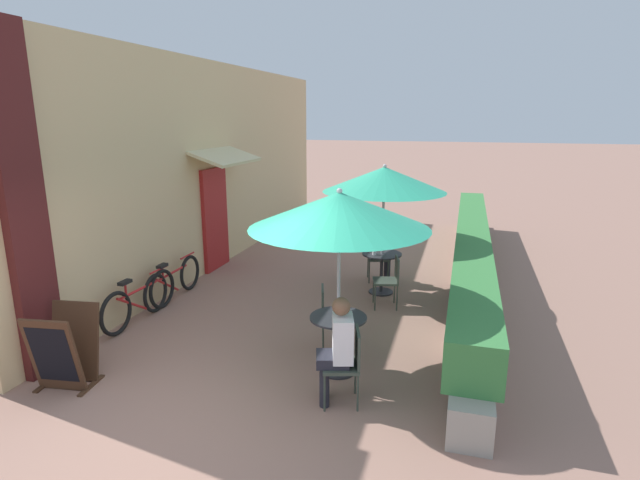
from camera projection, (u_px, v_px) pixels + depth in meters
ground_plane at (189, 431)px, 5.11m from camera, size 120.00×120.00×0.00m
cafe_facade_wall at (216, 166)px, 10.54m from camera, size 0.98×11.55×4.20m
planter_hedge at (471, 256)px, 9.51m from camera, size 0.60×10.55×1.01m
patio_table_near at (338, 334)px, 6.17m from camera, size 0.71×0.71×0.74m
patio_umbrella_near at (339, 210)px, 5.79m from camera, size 2.14×2.14×2.33m
cafe_chair_near_left at (331, 312)px, 6.84m from camera, size 0.50×0.50×0.87m
cafe_chair_near_right at (348, 360)px, 5.49m from camera, size 0.50×0.50×0.87m
seated_patron_near_right at (338, 346)px, 5.45m from camera, size 0.47×0.42×1.25m
coffee_cup_near at (345, 318)px, 5.96m from camera, size 0.07×0.07×0.09m
patio_table_mid at (382, 266)px, 8.97m from camera, size 0.71×0.71×0.74m
patio_umbrella_mid at (384, 179)px, 8.59m from camera, size 2.14×2.14×2.33m
cafe_chair_mid_left at (390, 277)px, 8.30m from camera, size 0.49×0.49×0.87m
cafe_chair_mid_right at (374, 255)px, 9.64m from camera, size 0.49×0.49×0.87m
seated_patron_mid_right at (380, 246)px, 9.60m from camera, size 0.47×0.41×1.25m
coffee_cup_mid at (374, 252)px, 8.81m from camera, size 0.07×0.07×0.09m
bicycle_leaning at (140, 300)px, 7.77m from camera, size 0.12×1.78×0.76m
bicycle_second at (173, 281)px, 8.65m from camera, size 0.11×1.76×0.74m
menu_board at (65, 349)px, 5.87m from camera, size 0.68×0.71×0.96m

